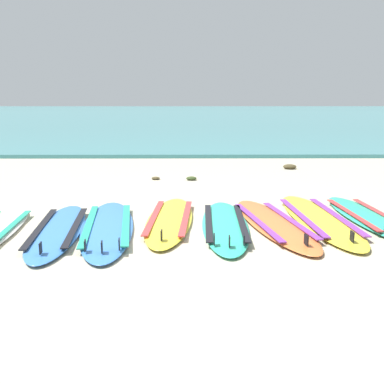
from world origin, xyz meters
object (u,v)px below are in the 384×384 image
(surfboard_2, at_px, (108,227))
(surfboard_4, at_px, (225,224))
(surfboard_7, at_px, (366,216))
(surfboard_3, at_px, (170,220))
(surfboard_6, at_px, (318,218))
(surfboard_5, at_px, (273,223))
(surfboard_1, at_px, (58,229))

(surfboard_2, distance_m, surfboard_4, 1.44)
(surfboard_4, bearing_deg, surfboard_7, 10.52)
(surfboard_2, height_order, surfboard_3, same)
(surfboard_2, xyz_separation_m, surfboard_4, (1.43, 0.09, 0.00))
(surfboard_6, height_order, surfboard_7, same)
(surfboard_5, bearing_deg, surfboard_3, 173.32)
(surfboard_4, height_order, surfboard_5, same)
(surfboard_1, xyz_separation_m, surfboard_6, (3.25, 0.45, -0.00))
(surfboard_2, bearing_deg, surfboard_1, -169.81)
(surfboard_6, bearing_deg, surfboard_2, -172.60)
(surfboard_1, relative_size, surfboard_2, 0.92)
(surfboard_4, bearing_deg, surfboard_2, -176.54)
(surfboard_5, relative_size, surfboard_6, 0.94)
(surfboard_2, bearing_deg, surfboard_7, 7.51)
(surfboard_4, relative_size, surfboard_6, 0.89)
(surfboard_3, height_order, surfboard_7, same)
(surfboard_4, height_order, surfboard_6, same)
(surfboard_4, xyz_separation_m, surfboard_6, (1.24, 0.26, -0.00))
(surfboard_2, height_order, surfboard_7, same)
(surfboard_1, height_order, surfboard_5, same)
(surfboard_3, bearing_deg, surfboard_4, -17.76)
(surfboard_2, distance_m, surfboard_7, 3.36)
(surfboard_2, bearing_deg, surfboard_6, 7.40)
(surfboard_1, relative_size, surfboard_3, 1.00)
(surfboard_7, bearing_deg, surfboard_2, -172.49)
(surfboard_2, height_order, surfboard_4, same)
(surfboard_1, height_order, surfboard_2, same)
(surfboard_3, distance_m, surfboard_7, 2.60)
(surfboard_2, xyz_separation_m, surfboard_7, (3.34, 0.44, 0.00))
(surfboard_5, xyz_separation_m, surfboard_7, (1.29, 0.28, 0.00))
(surfboard_3, height_order, surfboard_5, same)
(surfboard_4, relative_size, surfboard_7, 1.02)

